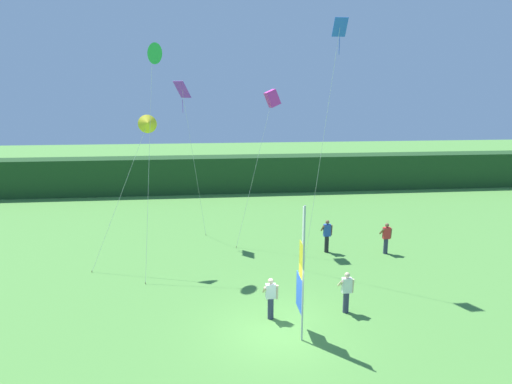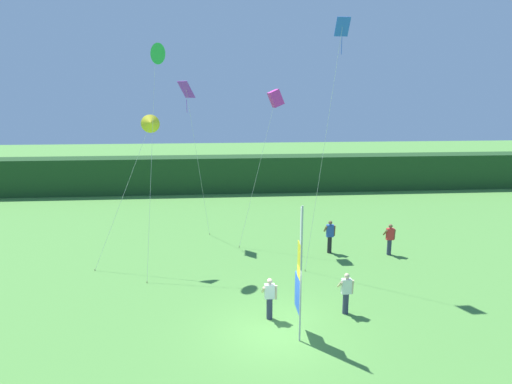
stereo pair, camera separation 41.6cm
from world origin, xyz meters
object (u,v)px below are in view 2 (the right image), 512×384
(person_mid_field, at_px, (346,292))
(kite_yellow_delta_1, at_px, (150,124))
(kite_purple_diamond_4, at_px, (187,96))
(person_far_left, at_px, (390,239))
(kite_blue_diamond_3, at_px, (339,47))
(kite_magenta_box_0, at_px, (276,99))
(kite_green_delta_2, at_px, (155,54))
(banner_flag, at_px, (299,275))
(person_far_right, at_px, (270,297))
(person_near_banner, at_px, (330,236))

(person_mid_field, xyz_separation_m, kite_yellow_delta_1, (-7.72, 5.95, 5.84))
(kite_yellow_delta_1, xyz_separation_m, kite_purple_diamond_4, (1.45, 3.92, 1.23))
(person_far_left, relative_size, kite_blue_diamond_3, 0.15)
(person_mid_field, bearing_deg, kite_magenta_box_0, 101.42)
(person_mid_field, relative_size, person_far_left, 0.99)
(kite_green_delta_2, distance_m, kite_purple_diamond_4, 4.07)
(kite_yellow_delta_1, bearing_deg, kite_magenta_box_0, 20.24)
(banner_flag, height_order, person_far_left, banner_flag)
(kite_magenta_box_0, bearing_deg, kite_purple_diamond_4, 159.95)
(kite_magenta_box_0, bearing_deg, person_mid_field, -78.58)
(kite_magenta_box_0, distance_m, kite_purple_diamond_4, 4.92)
(person_far_left, distance_m, kite_magenta_box_0, 9.20)
(person_far_right, bearing_deg, kite_purple_diamond_4, 108.74)
(person_far_left, xyz_separation_m, person_far_right, (-6.81, -6.00, -0.03))
(banner_flag, distance_m, kite_yellow_delta_1, 10.32)
(person_near_banner, distance_m, person_mid_field, 6.44)
(person_far_left, bearing_deg, kite_purple_diamond_4, 158.44)
(person_far_left, distance_m, kite_blue_diamond_3, 9.83)
(kite_magenta_box_0, bearing_deg, kite_blue_diamond_3, -60.71)
(person_mid_field, height_order, kite_green_delta_2, kite_green_delta_2)
(banner_flag, relative_size, person_far_left, 2.86)
(person_near_banner, distance_m, person_far_right, 7.58)
(kite_purple_diamond_4, bearing_deg, kite_green_delta_2, -108.38)
(kite_purple_diamond_4, bearing_deg, person_mid_field, -57.57)
(kite_green_delta_2, xyz_separation_m, kite_blue_diamond_3, (7.95, -2.16, 0.15))
(person_mid_field, bearing_deg, kite_blue_diamond_3, 82.90)
(person_mid_field, distance_m, kite_blue_diamond_3, 10.08)
(banner_flag, bearing_deg, person_far_left, 50.48)
(person_far_right, relative_size, kite_magenta_box_0, 0.19)
(person_near_banner, relative_size, kite_blue_diamond_3, 0.15)
(banner_flag, distance_m, person_near_banner, 8.45)
(person_far_left, relative_size, kite_purple_diamond_4, 0.19)
(person_far_right, distance_m, kite_purple_diamond_4, 12.75)
(person_near_banner, xyz_separation_m, person_far_left, (2.96, -0.53, -0.06))
(kite_blue_diamond_3, bearing_deg, person_mid_field, -97.10)
(person_far_left, distance_m, kite_purple_diamond_4, 13.06)
(person_far_right, distance_m, kite_blue_diamond_3, 10.70)
(person_near_banner, distance_m, kite_purple_diamond_4, 10.68)
(kite_magenta_box_0, relative_size, kite_blue_diamond_3, 0.74)
(kite_yellow_delta_1, distance_m, kite_purple_diamond_4, 4.36)
(person_mid_field, xyz_separation_m, person_far_left, (3.94, 5.84, 0.01))
(banner_flag, bearing_deg, person_far_right, 123.41)
(kite_yellow_delta_1, height_order, kite_blue_diamond_3, kite_blue_diamond_3)
(person_near_banner, xyz_separation_m, kite_yellow_delta_1, (-8.71, -0.41, 5.77))
(person_far_right, bearing_deg, kite_yellow_delta_1, 128.46)
(person_far_left, bearing_deg, person_far_right, -138.65)
(person_mid_field, bearing_deg, kite_purple_diamond_4, 122.43)
(kite_yellow_delta_1, distance_m, kite_blue_diamond_3, 9.03)
(kite_green_delta_2, bearing_deg, person_far_right, -55.51)
(person_far_left, bearing_deg, kite_green_delta_2, 176.91)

